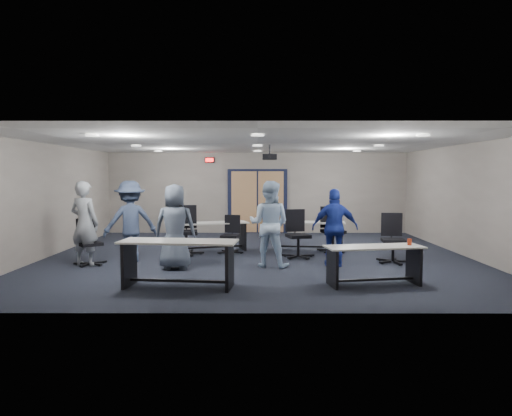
{
  "coord_description": "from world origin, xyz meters",
  "views": [
    {
      "loc": [
        -0.0,
        -10.83,
        1.96
      ],
      "look_at": [
        -0.03,
        -0.3,
        1.19
      ],
      "focal_mm": 32.0,
      "sensor_mm": 36.0,
      "label": 1
    }
  ],
  "objects_px": {
    "person_gray": "(85,223)",
    "table_back_right": "(309,231)",
    "chair_back_d": "(333,230)",
    "person_navy": "(335,228)",
    "chair_loose_right": "(393,238)",
    "chair_back_a": "(186,230)",
    "table_front_left": "(179,255)",
    "table_back_left": "(212,231)",
    "chair_back_c": "(298,234)",
    "person_lightblue": "(269,224)",
    "chair_loose_left": "(90,242)",
    "table_front_right": "(374,258)",
    "chair_back_b": "(230,235)",
    "person_plaid": "(175,227)",
    "person_back": "(130,221)"
  },
  "relations": [
    {
      "from": "person_gray",
      "to": "chair_back_a",
      "type": "bearing_deg",
      "value": -128.75
    },
    {
      "from": "table_back_right",
      "to": "person_gray",
      "type": "relative_size",
      "value": 1.04
    },
    {
      "from": "person_navy",
      "to": "chair_loose_right",
      "type": "bearing_deg",
      "value": -160.61
    },
    {
      "from": "chair_back_c",
      "to": "person_lightblue",
      "type": "bearing_deg",
      "value": -138.74
    },
    {
      "from": "chair_loose_right",
      "to": "chair_back_a",
      "type": "bearing_deg",
      "value": 174.29
    },
    {
      "from": "person_navy",
      "to": "chair_loose_left",
      "type": "bearing_deg",
      "value": 3.39
    },
    {
      "from": "table_front_left",
      "to": "chair_loose_right",
      "type": "relative_size",
      "value": 1.89
    },
    {
      "from": "chair_loose_left",
      "to": "chair_back_d",
      "type": "bearing_deg",
      "value": -22.64
    },
    {
      "from": "chair_back_b",
      "to": "chair_loose_right",
      "type": "relative_size",
      "value": 0.86
    },
    {
      "from": "chair_back_d",
      "to": "person_gray",
      "type": "bearing_deg",
      "value": -178.51
    },
    {
      "from": "table_back_right",
      "to": "chair_back_c",
      "type": "distance_m",
      "value": 1.09
    },
    {
      "from": "table_back_right",
      "to": "chair_back_d",
      "type": "distance_m",
      "value": 0.64
    },
    {
      "from": "chair_back_a",
      "to": "chair_back_d",
      "type": "xyz_separation_m",
      "value": [
        3.66,
        0.41,
        -0.03
      ]
    },
    {
      "from": "chair_back_b",
      "to": "person_gray",
      "type": "xyz_separation_m",
      "value": [
        -3.05,
        -1.51,
        0.44
      ]
    },
    {
      "from": "table_front_left",
      "to": "person_lightblue",
      "type": "relative_size",
      "value": 1.14
    },
    {
      "from": "person_gray",
      "to": "person_lightblue",
      "type": "relative_size",
      "value": 1.0
    },
    {
      "from": "chair_loose_left",
      "to": "chair_loose_right",
      "type": "relative_size",
      "value": 0.92
    },
    {
      "from": "table_back_left",
      "to": "chair_back_b",
      "type": "height_order",
      "value": "table_back_left"
    },
    {
      "from": "chair_loose_right",
      "to": "chair_loose_left",
      "type": "bearing_deg",
      "value": -171.34
    },
    {
      "from": "person_navy",
      "to": "table_back_left",
      "type": "bearing_deg",
      "value": -29.9
    },
    {
      "from": "chair_back_d",
      "to": "chair_back_a",
      "type": "bearing_deg",
      "value": 170.87
    },
    {
      "from": "chair_loose_right",
      "to": "person_gray",
      "type": "bearing_deg",
      "value": -171.07
    },
    {
      "from": "chair_back_a",
      "to": "chair_back_c",
      "type": "distance_m",
      "value": 2.73
    },
    {
      "from": "chair_loose_left",
      "to": "chair_loose_right",
      "type": "bearing_deg",
      "value": -37.34
    },
    {
      "from": "table_front_left",
      "to": "table_back_right",
      "type": "distance_m",
      "value": 4.72
    },
    {
      "from": "table_front_left",
      "to": "chair_back_c",
      "type": "height_order",
      "value": "chair_back_c"
    },
    {
      "from": "chair_back_a",
      "to": "person_gray",
      "type": "xyz_separation_m",
      "value": [
        -1.99,
        -1.32,
        0.31
      ]
    },
    {
      "from": "chair_back_d",
      "to": "chair_loose_right",
      "type": "xyz_separation_m",
      "value": [
        1.1,
        -1.43,
        -0.02
      ]
    },
    {
      "from": "person_gray",
      "to": "table_back_right",
      "type": "bearing_deg",
      "value": -141.08
    },
    {
      "from": "table_front_left",
      "to": "table_back_left",
      "type": "distance_m",
      "value": 3.79
    },
    {
      "from": "chair_back_d",
      "to": "person_navy",
      "type": "distance_m",
      "value": 1.83
    },
    {
      "from": "table_back_left",
      "to": "person_plaid",
      "type": "xyz_separation_m",
      "value": [
        -0.54,
        -2.23,
        0.37
      ]
    },
    {
      "from": "chair_back_c",
      "to": "table_back_right",
      "type": "bearing_deg",
      "value": 56.33
    },
    {
      "from": "chair_back_b",
      "to": "person_back",
      "type": "relative_size",
      "value": 0.52
    },
    {
      "from": "person_plaid",
      "to": "person_lightblue",
      "type": "height_order",
      "value": "person_lightblue"
    },
    {
      "from": "person_plaid",
      "to": "person_back",
      "type": "height_order",
      "value": "person_back"
    },
    {
      "from": "table_back_left",
      "to": "person_navy",
      "type": "xyz_separation_m",
      "value": [
        2.83,
        -1.94,
        0.32
      ]
    },
    {
      "from": "chair_back_b",
      "to": "chair_back_c",
      "type": "distance_m",
      "value": 1.74
    },
    {
      "from": "chair_back_a",
      "to": "chair_loose_right",
      "type": "xyz_separation_m",
      "value": [
        4.75,
        -1.02,
        -0.05
      ]
    },
    {
      "from": "chair_loose_right",
      "to": "person_navy",
      "type": "height_order",
      "value": "person_navy"
    },
    {
      "from": "person_navy",
      "to": "person_back",
      "type": "xyz_separation_m",
      "value": [
        -4.53,
        0.54,
        0.08
      ]
    },
    {
      "from": "table_front_left",
      "to": "person_navy",
      "type": "distance_m",
      "value": 3.55
    },
    {
      "from": "chair_back_d",
      "to": "person_lightblue",
      "type": "relative_size",
      "value": 0.63
    },
    {
      "from": "table_front_left",
      "to": "person_plaid",
      "type": "bearing_deg",
      "value": 108.48
    },
    {
      "from": "person_navy",
      "to": "person_back",
      "type": "distance_m",
      "value": 4.56
    },
    {
      "from": "table_front_right",
      "to": "chair_back_c",
      "type": "xyz_separation_m",
      "value": [
        -1.11,
        2.67,
        0.09
      ]
    },
    {
      "from": "table_front_right",
      "to": "chair_loose_right",
      "type": "distance_m",
      "value": 2.24
    },
    {
      "from": "chair_loose_right",
      "to": "person_gray",
      "type": "height_order",
      "value": "person_gray"
    },
    {
      "from": "person_lightblue",
      "to": "chair_loose_left",
      "type": "bearing_deg",
      "value": 14.13
    },
    {
      "from": "table_front_right",
      "to": "person_navy",
      "type": "relative_size",
      "value": 1.08
    }
  ]
}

